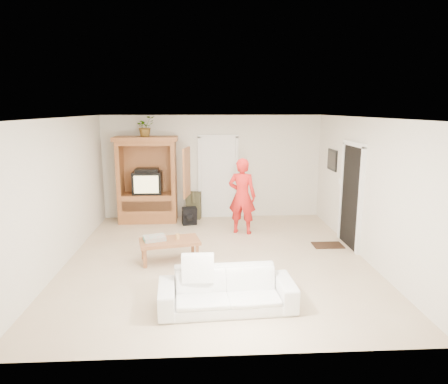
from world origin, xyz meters
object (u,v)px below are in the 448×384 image
(man, at_px, (242,196))
(sofa, at_px, (227,290))
(armoire, at_px, (149,185))
(coffee_table, at_px, (170,243))

(man, bearing_deg, sofa, 100.38)
(armoire, height_order, man, armoire)
(sofa, bearing_deg, coffee_table, 113.39)
(sofa, bearing_deg, armoire, 106.42)
(man, relative_size, sofa, 0.90)
(man, distance_m, coffee_table, 2.25)
(armoire, relative_size, coffee_table, 1.79)
(armoire, distance_m, coffee_table, 2.86)
(armoire, xyz_separation_m, man, (2.20, -1.10, -0.06))
(armoire, distance_m, sofa, 4.89)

